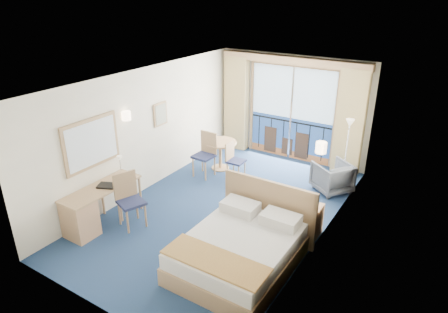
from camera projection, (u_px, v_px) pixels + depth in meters
floor at (224, 209)px, 8.21m from camera, size 6.50×6.50×0.00m
room_walls at (224, 128)px, 7.51m from camera, size 4.04×6.54×2.72m
balcony_door at (291, 116)px, 10.26m from camera, size 2.36×0.03×2.52m
curtain_left at (236, 104)px, 10.85m from camera, size 0.65×0.22×2.55m
curtain_right at (350, 123)px, 9.33m from camera, size 0.65×0.22×2.55m
pelmet at (293, 60)px, 9.59m from camera, size 3.80×0.25×0.18m
mirror at (92, 143)px, 7.40m from camera, size 0.05×1.25×0.95m
wall_print at (160, 114)px, 8.90m from camera, size 0.04×0.42×0.52m
sconce_left at (126, 116)px, 7.97m from camera, size 0.18×0.18×0.18m
sconce_right at (321, 148)px, 6.41m from camera, size 0.18×0.18×0.18m
bed at (241, 249)px, 6.48m from camera, size 1.79×2.13×1.12m
nightstand at (308, 220)px, 7.31m from camera, size 0.46×0.43×0.60m
phone at (308, 204)px, 7.15m from camera, size 0.23×0.21×0.08m
armchair at (332, 177)px, 8.83m from camera, size 1.03×1.02×0.68m
floor_lamp at (348, 135)px, 8.99m from camera, size 0.21×0.21×1.51m
desk at (85, 213)px, 7.29m from camera, size 0.55×1.61×0.75m
desk_chair at (129, 196)px, 7.50m from camera, size 0.59×0.58×1.05m
folder at (107, 185)px, 7.53m from camera, size 0.41×0.36×0.03m
desk_lamp at (120, 162)px, 7.84m from camera, size 0.11×0.11×0.40m
round_table at (220, 148)px, 9.83m from camera, size 0.80×0.80×0.72m
table_chair_a at (233, 158)px, 9.41m from camera, size 0.40×0.39×0.88m
table_chair_b at (206, 152)px, 9.50m from camera, size 0.47×0.48×1.06m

